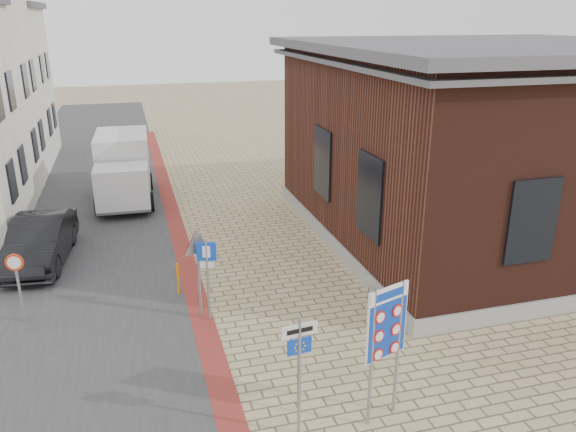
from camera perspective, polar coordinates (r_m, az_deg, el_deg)
ground at (r=12.92m, az=2.60°, el=-16.36°), size 120.00×120.00×0.00m
road_strip at (r=26.10m, az=-19.87°, el=1.53°), size 7.00×60.00×0.02m
curb_strip at (r=21.33m, az=-11.15°, el=-1.58°), size 0.60×40.00×0.02m
brick_building at (r=21.35m, az=20.09°, el=7.35°), size 13.00×13.00×6.80m
bike_rack at (r=15.38m, az=9.48°, el=-9.12°), size 0.08×1.80×0.60m
sedan at (r=19.83m, az=-23.89°, el=-2.31°), size 2.06×4.71×1.50m
box_truck at (r=25.17m, az=-16.39°, el=4.70°), size 2.46×5.46×2.82m
border_sign at (r=10.92m, az=9.99°, el=-10.89°), size 0.95×0.37×2.91m
essen_sign at (r=10.57m, az=1.16°, el=-14.19°), size 0.69×0.11×2.56m
parking_sign at (r=14.57m, az=-8.21°, el=-5.12°), size 0.49×0.18×2.28m
yield_sign at (r=14.63m, az=-9.17°, el=-3.70°), size 0.86×0.26×2.44m
speed_sign at (r=16.01m, az=-25.78°, el=-5.71°), size 0.46×0.09×1.95m
bollard at (r=16.53m, az=-11.08°, el=-6.27°), size 0.10×0.10×0.95m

